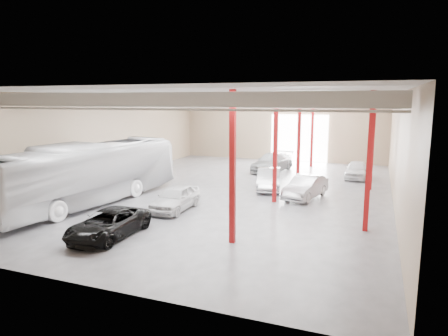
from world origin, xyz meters
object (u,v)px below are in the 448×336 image
Objects in this scene: car_row_b at (269,179)px; car_right_far at (356,170)px; black_sedan at (109,224)px; coach_bus at (88,173)px; car_row_c at (272,162)px; car_row_a at (175,198)px; car_right_near at (306,187)px.

car_row_b reaches higher than car_right_far.
car_right_far is at bearing 61.76° from black_sedan.
coach_bus reaches higher than car_row_c.
car_row_a is (5.84, 0.62, -1.21)m from coach_bus.
black_sedan is 20.66m from car_row_c.
car_right_near is (4.65, -9.24, -0.09)m from car_row_c.
car_row_b is at bearing 70.18° from black_sedan.
car_right_near is at bearing 55.57° from black_sedan.
car_row_a is 0.76× the size of car_row_c.
coach_bus reaches higher than car_row_b.
coach_bus is 14.19m from car_right_near.
car_row_c is 1.26× the size of car_right_near.
car_right_near is at bearing -53.62° from car_row_c.
black_sedan is at bearing -88.28° from car_row_c.
car_row_a is at bearing 81.80° from black_sedan.
car_row_c reaches higher than car_right_far.
car_right_near is (12.62, 6.39, -1.20)m from coach_bus.
car_row_a is 8.90m from car_right_near.
car_row_a is 0.93× the size of car_row_b.
car_right_far is (2.80, 8.51, -0.03)m from car_right_near.
coach_bus reaches higher than car_row_a.
car_row_a is 1.03× the size of car_right_far.
coach_bus is 2.99× the size of car_row_b.
black_sedan is at bearing -116.74° from car_right_far.
black_sedan is 1.10× the size of car_row_a.
car_right_near is 1.07× the size of car_right_far.
car_row_b is (4.50, 12.96, 0.11)m from black_sedan.
car_row_c reaches higher than car_row_a.
car_right_near reaches higher than black_sedan.
car_right_far is at bearing 50.69° from coach_bus.
car_row_a reaches higher than black_sedan.
coach_bus is at bearing -140.29° from car_right_near.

